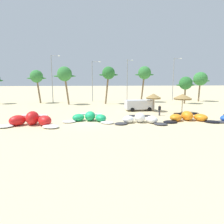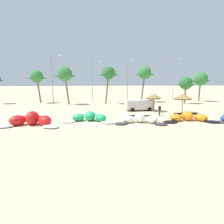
{
  "view_description": "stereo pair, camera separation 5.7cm",
  "coord_description": "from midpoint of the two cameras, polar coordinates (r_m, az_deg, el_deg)",
  "views": [
    {
      "loc": [
        0.83,
        -25.4,
        5.5
      ],
      "look_at": [
        3.19,
        2.0,
        1.0
      ],
      "focal_mm": 32.92,
      "sensor_mm": 36.0,
      "label": 1
    },
    {
      "loc": [
        0.89,
        -25.41,
        5.5
      ],
      "look_at": [
        3.19,
        2.0,
        1.0
      ],
      "focal_mm": 32.92,
      "sensor_mm": 36.0,
      "label": 2
    }
  ],
  "objects": [
    {
      "name": "kite_left",
      "position": [
        26.04,
        -21.6,
        -2.15
      ],
      "size": [
        7.69,
        4.03,
        1.65
      ],
      "color": "white",
      "rests_on": "ground"
    },
    {
      "name": "ground_plane",
      "position": [
        26.01,
        -6.7,
        -2.98
      ],
      "size": [
        260.0,
        260.0,
        0.0
      ],
      "primitive_type": "plane",
      "color": "beige"
    },
    {
      "name": "palm_center_left",
      "position": [
        44.74,
        -1.02,
        10.62
      ],
      "size": [
        4.1,
        2.74,
        8.05
      ],
      "color": "brown",
      "rests_on": "ground"
    },
    {
      "name": "palm_center_right",
      "position": [
        48.6,
        8.98,
        10.58
      ],
      "size": [
        4.47,
        2.98,
        8.29
      ],
      "color": "brown",
      "rests_on": "ground"
    },
    {
      "name": "palm_right",
      "position": [
        54.08,
        23.3,
        8.4
      ],
      "size": [
        4.9,
        3.27,
        7.05
      ],
      "color": "#7F6647",
      "rests_on": "ground"
    },
    {
      "name": "lamppost_east_center",
      "position": [
        49.51,
        4.33,
        9.21
      ],
      "size": [
        1.47,
        0.24,
        9.89
      ],
      "color": "gray",
      "rests_on": "ground"
    },
    {
      "name": "palm_right_of_gap",
      "position": [
        47.93,
        19.74,
        7.49
      ],
      "size": [
        4.26,
        2.84,
        5.93
      ],
      "color": "#7F6647",
      "rests_on": "ground"
    },
    {
      "name": "person_near_kites",
      "position": [
        31.41,
        13.01,
        0.48
      ],
      "size": [
        0.36,
        0.24,
        1.62
      ],
      "color": "#383842",
      "rests_on": "ground"
    },
    {
      "name": "parked_van",
      "position": [
        35.7,
        7.36,
        2.12
      ],
      "size": [
        4.96,
        2.66,
        1.84
      ],
      "color": "silver",
      "rests_on": "ground"
    },
    {
      "name": "lamppost_west",
      "position": [
        49.27,
        -16.2,
        9.45
      ],
      "size": [
        2.15,
        0.24,
        10.69
      ],
      "color": "gray",
      "rests_on": "ground"
    },
    {
      "name": "palm_left",
      "position": [
        49.13,
        -20.26,
        9.15
      ],
      "size": [
        4.21,
        2.8,
        7.38
      ],
      "color": "brown",
      "rests_on": "ground"
    },
    {
      "name": "lamppost_east",
      "position": [
        54.05,
        16.78,
        9.27
      ],
      "size": [
        2.08,
        0.24,
        10.52
      ],
      "color": "gray",
      "rests_on": "ground"
    },
    {
      "name": "lamppost_west_center",
      "position": [
        49.78,
        -5.32,
        9.11
      ],
      "size": [
        2.16,
        0.24,
        9.57
      ],
      "color": "gray",
      "rests_on": "ground"
    },
    {
      "name": "kite_right_of_center",
      "position": [
        28.66,
        20.35,
        -1.38
      ],
      "size": [
        7.58,
        3.73,
        1.25
      ],
      "color": "black",
      "rests_on": "ground"
    },
    {
      "name": "kite_left_of_center",
      "position": [
        26.79,
        -6.32,
        -1.56
      ],
      "size": [
        6.77,
        3.84,
        1.26
      ],
      "color": "white",
      "rests_on": "ground"
    },
    {
      "name": "kite_center",
      "position": [
        25.87,
        7.74,
        -2.01
      ],
      "size": [
        6.67,
        3.49,
        1.22
      ],
      "color": "#333338",
      "rests_on": "ground"
    },
    {
      "name": "beach_umbrella_near_van",
      "position": [
        35.1,
        11.39,
        4.33
      ],
      "size": [
        2.51,
        2.51,
        3.02
      ],
      "color": "brown",
      "rests_on": "ground"
    },
    {
      "name": "palm_left_of_gap",
      "position": [
        44.64,
        -13.07,
        10.15
      ],
      "size": [
        4.6,
        3.07,
        7.98
      ],
      "color": "brown",
      "rests_on": "ground"
    },
    {
      "name": "beach_umbrella_middle",
      "position": [
        34.67,
        18.99,
        4.05
      ],
      "size": [
        2.88,
        2.88,
        3.08
      ],
      "color": "brown",
      "rests_on": "ground"
    }
  ]
}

